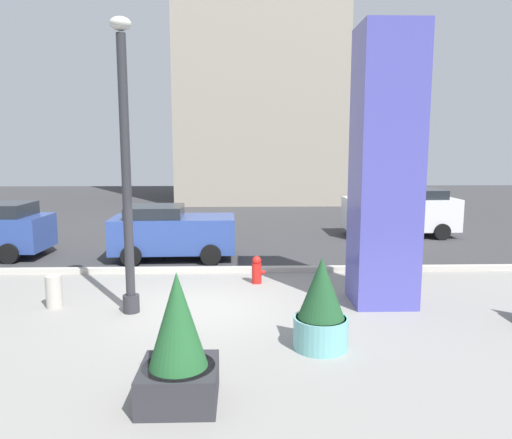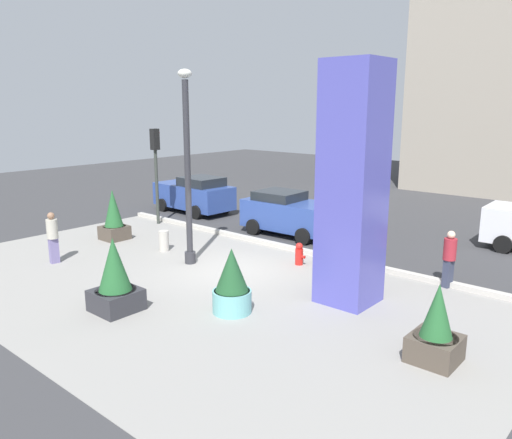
# 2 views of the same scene
# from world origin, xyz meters

# --- Properties ---
(ground_plane) EXTENTS (60.00, 60.00, 0.00)m
(ground_plane) POSITION_xyz_m (0.00, 4.00, 0.00)
(ground_plane) COLOR #38383A
(plaza_pavement) EXTENTS (18.00, 10.00, 0.02)m
(plaza_pavement) POSITION_xyz_m (0.00, -2.00, 0.00)
(plaza_pavement) COLOR gray
(plaza_pavement) RESTS_ON ground_plane
(curb_strip) EXTENTS (18.00, 0.24, 0.16)m
(curb_strip) POSITION_xyz_m (0.00, 3.12, 0.08)
(curb_strip) COLOR #B7B2A8
(curb_strip) RESTS_ON ground_plane
(lamp_post) EXTENTS (0.44, 0.44, 6.24)m
(lamp_post) POSITION_xyz_m (-1.61, -0.30, 3.04)
(lamp_post) COLOR #2D2D33
(lamp_post) RESTS_ON ground_plane
(art_pillar_blue) EXTENTS (1.39, 1.39, 6.27)m
(art_pillar_blue) POSITION_xyz_m (4.09, 0.24, 3.13)
(art_pillar_blue) COLOR #4C4CAD
(art_pillar_blue) RESTS_ON ground_plane
(potted_plant_near_right) EXTENTS (1.10, 1.10, 1.93)m
(potted_plant_near_right) POSITION_xyz_m (-0.07, -4.21, 0.84)
(potted_plant_near_right) COLOR #2D2D33
(potted_plant_near_right) RESTS_ON ground_plane
(potted_plant_mid_plaza) EXTENTS (0.96, 0.96, 1.68)m
(potted_plant_mid_plaza) POSITION_xyz_m (7.14, -1.48, 0.69)
(potted_plant_mid_plaza) COLOR #4C4238
(potted_plant_mid_plaza) RESTS_ON ground_plane
(potted_plant_near_left) EXTENTS (0.99, 0.99, 1.69)m
(potted_plant_near_left) POSITION_xyz_m (2.26, -2.36, 0.78)
(potted_plant_near_left) COLOR #6BB2B2
(potted_plant_near_left) RESTS_ON ground_plane
(potted_plant_curbside) EXTENTS (0.94, 0.94, 1.98)m
(potted_plant_curbside) POSITION_xyz_m (-6.15, -0.17, 0.87)
(potted_plant_curbside) COLOR #4C4238
(potted_plant_curbside) RESTS_ON ground_plane
(fire_hydrant) EXTENTS (0.36, 0.26, 0.75)m
(fire_hydrant) POSITION_xyz_m (1.24, 1.94, 0.37)
(fire_hydrant) COLOR red
(fire_hydrant) RESTS_ON ground_plane
(concrete_bollard) EXTENTS (0.36, 0.36, 0.75)m
(concrete_bollard) POSITION_xyz_m (-3.42, 0.06, 0.38)
(concrete_bollard) COLOR #B2ADA3
(concrete_bollard) RESTS_ON ground_plane
(traffic_light_far_side) EXTENTS (0.28, 0.42, 4.17)m
(traffic_light_far_side) POSITION_xyz_m (-7.00, 2.65, 2.84)
(traffic_light_far_side) COLOR #333833
(traffic_light_far_side) RESTS_ON ground_plane
(car_passing_lane) EXTENTS (3.96, 2.14, 1.74)m
(car_passing_lane) POSITION_xyz_m (-1.42, 4.93, 0.89)
(car_passing_lane) COLOR #2D4793
(car_passing_lane) RESTS_ON ground_plane
(car_curb_east) EXTENTS (4.22, 2.19, 1.79)m
(car_curb_east) POSITION_xyz_m (-7.59, 5.38, 0.90)
(car_curb_east) COLOR #2D4793
(car_curb_east) RESTS_ON ground_plane
(pedestrian_crossing) EXTENTS (0.42, 0.42, 1.68)m
(pedestrian_crossing) POSITION_xyz_m (5.72, 3.02, 0.94)
(pedestrian_crossing) COLOR #33384C
(pedestrian_crossing) RESTS_ON ground_plane
(pedestrian_by_curb) EXTENTS (0.40, 0.40, 1.73)m
(pedestrian_by_curb) POSITION_xyz_m (-5.05, -3.24, 0.97)
(pedestrian_by_curb) COLOR slate
(pedestrian_by_curb) RESTS_ON ground_plane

